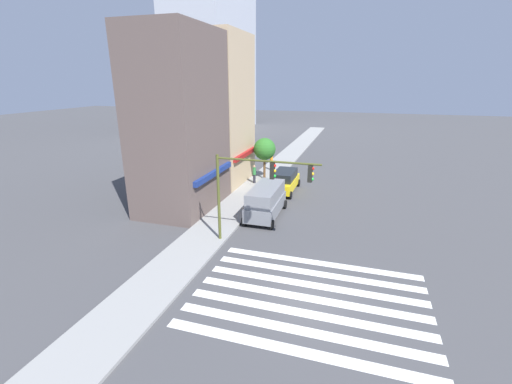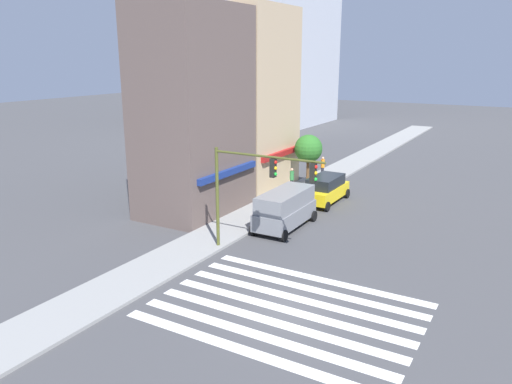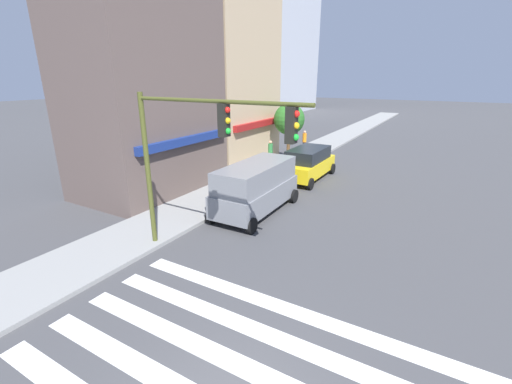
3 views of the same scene
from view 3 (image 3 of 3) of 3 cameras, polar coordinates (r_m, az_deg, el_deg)
The scene contains 8 objects.
sidewalk_left at distance 12.55m, azimuth -35.13°, elevation -13.64°, with size 120.00×3.00×0.15m.
storefront_row at distance 22.04m, azimuth -11.12°, elevation 20.26°, with size 14.69×5.30×13.85m.
traffic_signal at distance 10.88m, azimuth -9.50°, elevation 8.19°, with size 0.32×6.22×5.60m.
van_grey at distance 15.75m, azimuth -0.00°, elevation 0.99°, with size 5.03×2.22×2.34m.
suv_yellow at distance 21.38m, azimuth 8.67°, elevation 4.83°, with size 4.71×2.12×1.94m.
pedestrian_orange_vest at distance 28.51m, azimuth 8.06°, elevation 8.40°, with size 0.32×0.32×1.77m.
pedestrian_green_top at distance 23.85m, azimuth 2.41°, elevation 6.56°, with size 0.32×0.32×1.77m.
street_tree at distance 24.91m, azimuth 5.54°, elevation 11.92°, with size 2.20×2.20×4.15m.
Camera 3 is at (-3.82, -2.83, 6.07)m, focal length 24.00 mm.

